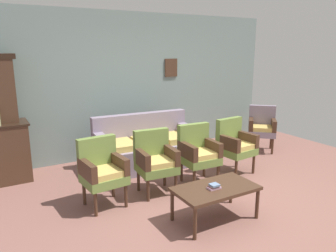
{
  "coord_description": "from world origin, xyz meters",
  "views": [
    {
      "loc": [
        -2.51,
        -3.17,
        2.03
      ],
      "look_at": [
        -0.03,
        1.11,
        0.85
      ],
      "focal_mm": 34.84,
      "sensor_mm": 36.0,
      "label": 1
    }
  ],
  "objects_px": {
    "armchair_by_doorway": "(102,169)",
    "wingback_chair_by_fireplace": "(262,126)",
    "armchair_near_cabinet": "(198,151)",
    "coffee_table": "(215,190)",
    "book_stack_on_table": "(214,187)",
    "floor_vase_by_wall": "(253,126)",
    "floral_couch": "(147,148)",
    "armchair_near_couch_end": "(235,143)",
    "armchair_row_middle": "(155,159)"
  },
  "relations": [
    {
      "from": "armchair_near_cabinet",
      "to": "book_stack_on_table",
      "type": "relative_size",
      "value": 5.78
    },
    {
      "from": "armchair_row_middle",
      "to": "armchair_near_couch_end",
      "type": "relative_size",
      "value": 1.0
    },
    {
      "from": "armchair_row_middle",
      "to": "floor_vase_by_wall",
      "type": "distance_m",
      "value": 3.61
    },
    {
      "from": "armchair_row_middle",
      "to": "book_stack_on_table",
      "type": "height_order",
      "value": "armchair_row_middle"
    },
    {
      "from": "armchair_near_cabinet",
      "to": "coffee_table",
      "type": "bearing_deg",
      "value": -114.77
    },
    {
      "from": "armchair_near_cabinet",
      "to": "armchair_near_couch_end",
      "type": "distance_m",
      "value": 0.78
    },
    {
      "from": "floral_couch",
      "to": "book_stack_on_table",
      "type": "xyz_separation_m",
      "value": [
        -0.16,
        -2.12,
        0.12
      ]
    },
    {
      "from": "armchair_by_doorway",
      "to": "book_stack_on_table",
      "type": "xyz_separation_m",
      "value": [
        1.0,
        -1.08,
        -0.05
      ]
    },
    {
      "from": "armchair_row_middle",
      "to": "floor_vase_by_wall",
      "type": "xyz_separation_m",
      "value": [
        3.31,
        1.43,
        -0.2
      ]
    },
    {
      "from": "floral_couch",
      "to": "coffee_table",
      "type": "relative_size",
      "value": 1.81
    },
    {
      "from": "armchair_by_doorway",
      "to": "coffee_table",
      "type": "relative_size",
      "value": 0.9
    },
    {
      "from": "book_stack_on_table",
      "to": "coffee_table",
      "type": "bearing_deg",
      "value": 31.74
    },
    {
      "from": "armchair_near_cabinet",
      "to": "floor_vase_by_wall",
      "type": "relative_size",
      "value": 1.53
    },
    {
      "from": "armchair_near_couch_end",
      "to": "floor_vase_by_wall",
      "type": "bearing_deg",
      "value": 37.85
    },
    {
      "from": "floral_couch",
      "to": "armchair_near_cabinet",
      "type": "bearing_deg",
      "value": -70.99
    },
    {
      "from": "armchair_by_doorway",
      "to": "armchair_row_middle",
      "type": "distance_m",
      "value": 0.79
    },
    {
      "from": "floral_couch",
      "to": "floor_vase_by_wall",
      "type": "bearing_deg",
      "value": 7.64
    },
    {
      "from": "armchair_by_doorway",
      "to": "wingback_chair_by_fireplace",
      "type": "height_order",
      "value": "same"
    },
    {
      "from": "armchair_row_middle",
      "to": "coffee_table",
      "type": "xyz_separation_m",
      "value": [
        0.26,
        -1.06,
        -0.12
      ]
    },
    {
      "from": "floral_couch",
      "to": "armchair_near_couch_end",
      "type": "relative_size",
      "value": 2.01
    },
    {
      "from": "armchair_near_cabinet",
      "to": "armchair_near_couch_end",
      "type": "height_order",
      "value": "same"
    },
    {
      "from": "book_stack_on_table",
      "to": "armchair_by_doorway",
      "type": "bearing_deg",
      "value": 132.71
    },
    {
      "from": "wingback_chair_by_fireplace",
      "to": "floral_couch",
      "type": "bearing_deg",
      "value": 171.96
    },
    {
      "from": "coffee_table",
      "to": "floral_couch",
      "type": "bearing_deg",
      "value": 86.76
    },
    {
      "from": "coffee_table",
      "to": "floor_vase_by_wall",
      "type": "relative_size",
      "value": 1.7
    },
    {
      "from": "armchair_by_doorway",
      "to": "armchair_near_cabinet",
      "type": "relative_size",
      "value": 1.0
    },
    {
      "from": "floral_couch",
      "to": "floor_vase_by_wall",
      "type": "distance_m",
      "value": 2.97
    },
    {
      "from": "armchair_near_couch_end",
      "to": "book_stack_on_table",
      "type": "distance_m",
      "value": 1.72
    },
    {
      "from": "wingback_chair_by_fireplace",
      "to": "floor_vase_by_wall",
      "type": "height_order",
      "value": "wingback_chair_by_fireplace"
    },
    {
      "from": "floral_couch",
      "to": "coffee_table",
      "type": "distance_m",
      "value": 2.09
    },
    {
      "from": "coffee_table",
      "to": "book_stack_on_table",
      "type": "bearing_deg",
      "value": -148.26
    },
    {
      "from": "armchair_row_middle",
      "to": "coffee_table",
      "type": "distance_m",
      "value": 1.09
    },
    {
      "from": "armchair_near_couch_end",
      "to": "armchair_near_cabinet",
      "type": "bearing_deg",
      "value": -176.52
    },
    {
      "from": "floral_couch",
      "to": "wingback_chair_by_fireplace",
      "type": "relative_size",
      "value": 2.01
    },
    {
      "from": "armchair_row_middle",
      "to": "armchair_near_cabinet",
      "type": "height_order",
      "value": "same"
    },
    {
      "from": "floral_couch",
      "to": "coffee_table",
      "type": "xyz_separation_m",
      "value": [
        -0.12,
        -2.09,
        0.05
      ]
    },
    {
      "from": "armchair_by_doorway",
      "to": "book_stack_on_table",
      "type": "distance_m",
      "value": 1.47
    },
    {
      "from": "wingback_chair_by_fireplace",
      "to": "armchair_near_cabinet",
      "type": "bearing_deg",
      "value": -161.16
    },
    {
      "from": "armchair_row_middle",
      "to": "armchair_near_couch_end",
      "type": "distance_m",
      "value": 1.52
    },
    {
      "from": "armchair_near_cabinet",
      "to": "wingback_chair_by_fireplace",
      "type": "bearing_deg",
      "value": 18.84
    },
    {
      "from": "wingback_chair_by_fireplace",
      "to": "coffee_table",
      "type": "xyz_separation_m",
      "value": [
        -2.55,
        -1.75,
        -0.12
      ]
    },
    {
      "from": "armchair_near_cabinet",
      "to": "armchair_near_couch_end",
      "type": "bearing_deg",
      "value": 3.48
    },
    {
      "from": "armchair_near_cabinet",
      "to": "book_stack_on_table",
      "type": "distance_m",
      "value": 1.19
    },
    {
      "from": "coffee_table",
      "to": "floor_vase_by_wall",
      "type": "height_order",
      "value": "floor_vase_by_wall"
    },
    {
      "from": "armchair_row_middle",
      "to": "coffee_table",
      "type": "height_order",
      "value": "armchair_row_middle"
    },
    {
      "from": "floral_couch",
      "to": "book_stack_on_table",
      "type": "distance_m",
      "value": 2.13
    },
    {
      "from": "armchair_near_couch_end",
      "to": "floor_vase_by_wall",
      "type": "xyz_separation_m",
      "value": [
        1.8,
        1.4,
        -0.2
      ]
    },
    {
      "from": "armchair_near_cabinet",
      "to": "wingback_chair_by_fireplace",
      "type": "xyz_separation_m",
      "value": [
        2.07,
        0.71,
        0.0
      ]
    },
    {
      "from": "floral_couch",
      "to": "book_stack_on_table",
      "type": "bearing_deg",
      "value": -94.43
    },
    {
      "from": "armchair_by_doorway",
      "to": "armchair_near_couch_end",
      "type": "height_order",
      "value": "same"
    }
  ]
}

